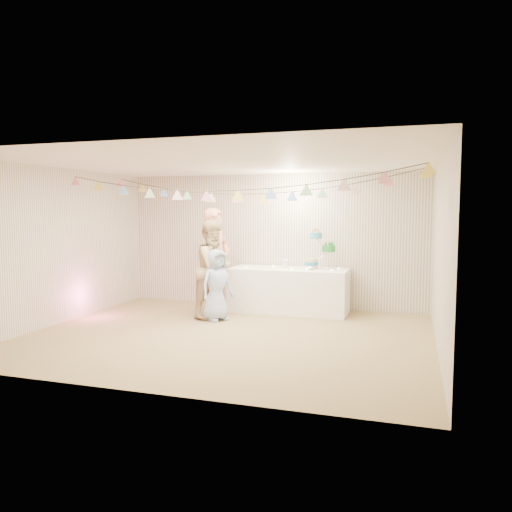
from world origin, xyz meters
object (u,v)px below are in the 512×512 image
(person_adult_a, at_px, (216,261))
(person_child, at_px, (216,285))
(table, at_px, (289,290))
(person_adult_b, at_px, (214,269))
(cake_stand, at_px, (319,254))

(person_adult_a, distance_m, person_child, 0.68)
(table, height_order, person_child, person_child)
(person_adult_b, bearing_deg, person_child, -132.80)
(table, distance_m, cake_stand, 0.88)
(table, distance_m, person_adult_a, 1.47)
(cake_stand, xyz_separation_m, person_adult_b, (-1.71, -0.90, -0.24))
(person_child, bearing_deg, person_adult_a, 54.18)
(table, relative_size, person_child, 1.77)
(person_adult_b, bearing_deg, cake_stand, -45.67)
(person_adult_a, bearing_deg, table, -56.08)
(cake_stand, height_order, person_child, cake_stand)
(person_adult_a, bearing_deg, person_adult_b, -154.39)
(table, distance_m, person_child, 1.50)
(person_adult_a, relative_size, person_adult_b, 1.12)
(table, xyz_separation_m, person_adult_b, (-1.16, -0.85, 0.45))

